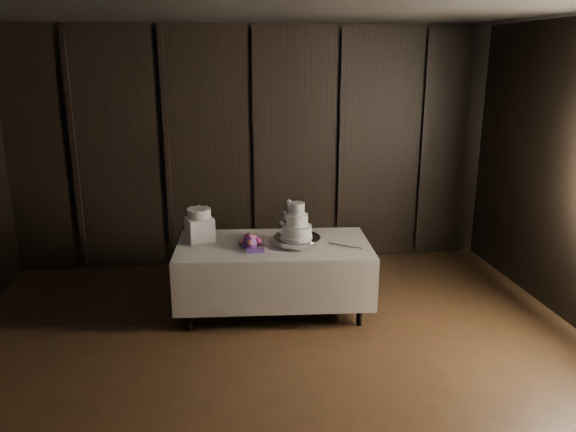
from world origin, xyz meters
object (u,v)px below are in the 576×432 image
at_px(wedding_cake, 295,224).
at_px(small_cake, 199,213).
at_px(bouquet, 249,242).
at_px(display_table, 274,274).
at_px(cake_stand, 297,241).
at_px(box_pedestal, 200,229).

relative_size(wedding_cake, small_cake, 1.48).
bearing_deg(bouquet, display_table, 23.67).
bearing_deg(bouquet, wedding_cake, 1.44).
height_order(display_table, cake_stand, cake_stand).
relative_size(display_table, wedding_cake, 5.70).
distance_m(cake_stand, box_pedestal, 1.03).
relative_size(cake_stand, box_pedestal, 1.86).
bearing_deg(wedding_cake, display_table, 169.72).
distance_m(display_table, small_cake, 1.01).
height_order(bouquet, box_pedestal, box_pedestal).
bearing_deg(display_table, box_pedestal, 169.68).
bearing_deg(box_pedestal, cake_stand, -16.08).
height_order(cake_stand, bouquet, bouquet).
distance_m(display_table, cake_stand, 0.46).
bearing_deg(display_table, small_cake, 169.68).
bearing_deg(box_pedestal, small_cake, 0.00).
relative_size(bouquet, small_cake, 1.59).
distance_m(bouquet, small_cake, 0.63).
xyz_separation_m(cake_stand, box_pedestal, (-0.98, 0.28, 0.08)).
distance_m(cake_stand, small_cake, 1.05).
xyz_separation_m(cake_stand, bouquet, (-0.49, -0.03, 0.02)).
xyz_separation_m(display_table, bouquet, (-0.26, -0.11, 0.41)).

